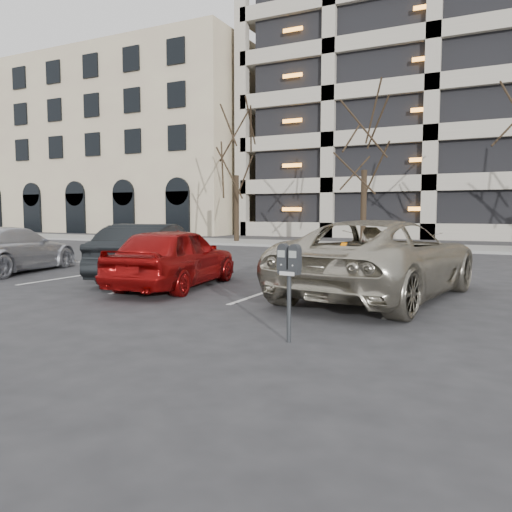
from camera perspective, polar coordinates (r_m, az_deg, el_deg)
ground at (r=8.79m, az=5.80°, el=-6.02°), size 140.00×140.00×0.00m
sidewalk at (r=24.34m, az=18.98°, el=0.92°), size 80.00×4.00×0.12m
stall_lines at (r=11.41m, az=3.21°, el=-3.43°), size 16.90×5.20×0.00m
office_building at (r=49.39m, az=-13.29°, el=11.63°), size 26.00×16.20×15.00m
tree_a at (r=27.70m, az=-2.28°, el=13.81°), size 3.60×3.60×8.19m
tree_b at (r=25.20m, az=12.37°, el=14.69°), size 3.63×3.63×8.26m
parking_meter at (r=6.40m, az=3.80°, el=-1.45°), size 0.34×0.17×1.25m
suv_silver at (r=10.17m, az=14.17°, el=-0.28°), size 3.42×5.86×1.54m
car_red at (r=11.25m, az=-9.28°, el=-0.13°), size 2.15×4.20×1.37m
car_dark at (r=12.85m, az=-11.85°, el=0.52°), size 2.48×4.46×1.39m
car_silver at (r=15.50m, az=-26.31°, el=0.66°), size 2.79×4.73×1.29m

